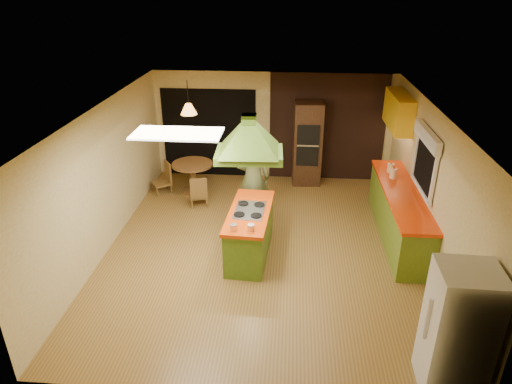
# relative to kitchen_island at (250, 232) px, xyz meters

# --- Properties ---
(ground) EXTENTS (6.50, 6.50, 0.00)m
(ground) POSITION_rel_kitchen_island_xyz_m (0.22, 0.24, -0.43)
(ground) COLOR olive
(ground) RESTS_ON ground
(room_walls) EXTENTS (5.50, 6.50, 6.50)m
(room_walls) POSITION_rel_kitchen_island_xyz_m (0.22, 0.24, 0.82)
(room_walls) COLOR beige
(room_walls) RESTS_ON ground
(ceiling_plane) EXTENTS (6.50, 6.50, 0.00)m
(ceiling_plane) POSITION_rel_kitchen_island_xyz_m (0.22, 0.24, 2.07)
(ceiling_plane) COLOR silver
(ceiling_plane) RESTS_ON room_walls
(brick_panel) EXTENTS (2.64, 0.03, 2.50)m
(brick_panel) POSITION_rel_kitchen_island_xyz_m (1.47, 3.47, 0.82)
(brick_panel) COLOR #381E14
(brick_panel) RESTS_ON ground
(nook_opening) EXTENTS (2.20, 0.03, 2.10)m
(nook_opening) POSITION_rel_kitchen_island_xyz_m (-1.28, 3.47, 0.62)
(nook_opening) COLOR black
(nook_opening) RESTS_ON ground
(right_counter) EXTENTS (0.62, 3.05, 0.92)m
(right_counter) POSITION_rel_kitchen_island_xyz_m (2.67, 0.84, 0.03)
(right_counter) COLOR olive
(right_counter) RESTS_ON ground
(upper_cabinets) EXTENTS (0.34, 1.40, 0.70)m
(upper_cabinets) POSITION_rel_kitchen_island_xyz_m (2.79, 2.44, 1.52)
(upper_cabinets) COLOR yellow
(upper_cabinets) RESTS_ON room_walls
(window_right) EXTENTS (0.12, 1.35, 1.06)m
(window_right) POSITION_rel_kitchen_island_xyz_m (2.92, 0.64, 1.34)
(window_right) COLOR black
(window_right) RESTS_ON room_walls
(fluor_panel) EXTENTS (1.20, 0.60, 0.03)m
(fluor_panel) POSITION_rel_kitchen_island_xyz_m (-0.88, -0.96, 2.06)
(fluor_panel) COLOR white
(fluor_panel) RESTS_ON ceiling_plane
(kitchen_island) EXTENTS (0.78, 1.72, 0.86)m
(kitchen_island) POSITION_rel_kitchen_island_xyz_m (0.00, 0.00, 0.00)
(kitchen_island) COLOR #537B1E
(kitchen_island) RESTS_ON ground
(range_hood) EXTENTS (1.09, 0.81, 0.80)m
(range_hood) POSITION_rel_kitchen_island_xyz_m (0.00, 0.00, 1.82)
(range_hood) COLOR #4B6C1B
(range_hood) RESTS_ON ceiling_plane
(man) EXTENTS (0.71, 0.51, 1.83)m
(man) POSITION_rel_kitchen_island_xyz_m (-0.05, 1.19, 0.48)
(man) COLOR #505A2F
(man) RESTS_ON ground
(refrigerator) EXTENTS (0.68, 0.65, 1.62)m
(refrigerator) POSITION_rel_kitchen_island_xyz_m (2.59, -2.63, 0.38)
(refrigerator) COLOR white
(refrigerator) RESTS_ON ground
(wall_oven) EXTENTS (0.66, 0.63, 1.91)m
(wall_oven) POSITION_rel_kitchen_island_xyz_m (1.03, 3.18, 0.53)
(wall_oven) COLOR #442916
(wall_oven) RESTS_ON ground
(dining_table) EXTENTS (0.90, 0.90, 0.68)m
(dining_table) POSITION_rel_kitchen_island_xyz_m (-1.50, 2.46, 0.05)
(dining_table) COLOR brown
(dining_table) RESTS_ON ground
(chair_left) EXTENTS (0.53, 0.53, 0.70)m
(chair_left) POSITION_rel_kitchen_island_xyz_m (-2.20, 2.36, -0.08)
(chair_left) COLOR brown
(chair_left) RESTS_ON ground
(chair_near) EXTENTS (0.45, 0.45, 0.68)m
(chair_near) POSITION_rel_kitchen_island_xyz_m (-1.25, 1.81, -0.09)
(chair_near) COLOR brown
(chair_near) RESTS_ON ground
(pendant_lamp) EXTENTS (0.37, 0.37, 0.22)m
(pendant_lamp) POSITION_rel_kitchen_island_xyz_m (-1.50, 2.46, 1.47)
(pendant_lamp) COLOR #FF9E3F
(pendant_lamp) RESTS_ON ceiling_plane
(canister_large) EXTENTS (0.17, 0.17, 0.20)m
(canister_large) POSITION_rel_kitchen_island_xyz_m (2.62, 1.42, 0.59)
(canister_large) COLOR #FCEDCB
(canister_large) RESTS_ON right_counter
(canister_medium) EXTENTS (0.13, 0.13, 0.18)m
(canister_medium) POSITION_rel_kitchen_island_xyz_m (2.62, 1.46, 0.58)
(canister_medium) COLOR beige
(canister_medium) RESTS_ON right_counter
(canister_small) EXTENTS (0.16, 0.16, 0.18)m
(canister_small) POSITION_rel_kitchen_island_xyz_m (2.62, 1.71, 0.58)
(canister_small) COLOR #FAF0C9
(canister_small) RESTS_ON right_counter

